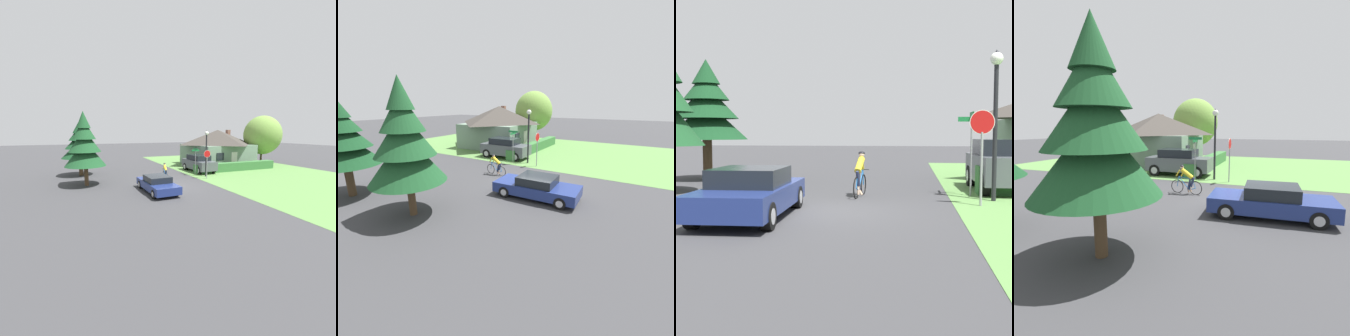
% 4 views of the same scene
% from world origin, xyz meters
% --- Properties ---
extents(ground_plane, '(140.00, 140.00, 0.00)m').
position_xyz_m(ground_plane, '(0.00, 0.00, 0.00)').
color(ground_plane, '#38383A').
extents(grass_verge_right, '(16.00, 36.00, 0.01)m').
position_xyz_m(grass_verge_right, '(11.64, 4.00, 0.01)').
color(grass_verge_right, '#568442').
rests_on(grass_verge_right, ground).
extents(cottage_house, '(9.06, 8.04, 4.78)m').
position_xyz_m(cottage_house, '(10.92, 9.58, 2.47)').
color(cottage_house, slate).
rests_on(cottage_house, ground).
extents(hedge_row, '(10.74, 0.90, 0.99)m').
position_xyz_m(hedge_row, '(10.03, 4.35, 0.49)').
color(hedge_row, '#387038').
rests_on(hedge_row, ground).
extents(sedan_left_lane, '(2.10, 4.70, 1.25)m').
position_xyz_m(sedan_left_lane, '(-1.58, -1.07, 0.61)').
color(sedan_left_lane, navy).
rests_on(sedan_left_lane, ground).
extents(cyclist, '(0.44, 1.78, 1.53)m').
position_xyz_m(cyclist, '(0.71, 3.18, 0.73)').
color(cyclist, black).
rests_on(cyclist, ground).
extents(parked_suv_right, '(2.17, 4.65, 1.90)m').
position_xyz_m(parked_suv_right, '(5.72, 5.49, 0.96)').
color(parked_suv_right, '#4C5156').
rests_on(parked_suv_right, ground).
extents(stop_sign, '(0.70, 0.07, 2.78)m').
position_xyz_m(stop_sign, '(4.41, 1.61, 1.96)').
color(stop_sign, gray).
rests_on(stop_sign, ground).
extents(street_lamp, '(0.39, 0.39, 4.66)m').
position_xyz_m(street_lamp, '(4.95, 2.69, 3.18)').
color(street_lamp, black).
rests_on(street_lamp, ground).
extents(street_name_sign, '(0.90, 0.90, 2.83)m').
position_xyz_m(street_name_sign, '(4.40, 3.88, 1.95)').
color(street_name_sign, gray).
rests_on(street_name_sign, ground).
extents(conifer_tall_near, '(3.34, 3.34, 6.20)m').
position_xyz_m(conifer_tall_near, '(-6.49, 3.08, 3.42)').
color(conifer_tall_near, '#4C3823').
rests_on(conifer_tall_near, ground).
extents(conifer_tall_far, '(3.66, 3.66, 5.47)m').
position_xyz_m(conifer_tall_far, '(-6.84, 8.02, 3.23)').
color(conifer_tall_far, '#4C3823').
rests_on(conifer_tall_far, ground).
extents(deciduous_tree_right, '(5.13, 5.13, 6.73)m').
position_xyz_m(deciduous_tree_right, '(17.25, 7.92, 4.03)').
color(deciduous_tree_right, '#4C3823').
rests_on(deciduous_tree_right, ground).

